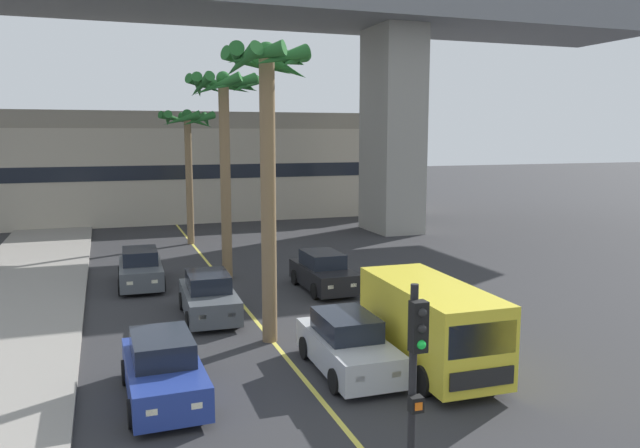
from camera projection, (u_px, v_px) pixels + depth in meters
name	position (u px, v px, depth m)	size (l,w,h in m)	color
lane_stripe_center	(236.00, 297.00, 24.40)	(0.14, 56.00, 0.01)	#DBCC4C
bridge_overpass	(209.00, 6.00, 35.40)	(62.24, 8.00, 17.30)	slate
pier_building_backdrop	(169.00, 167.00, 46.95)	(37.30, 8.04, 7.94)	#BCB29E
car_queue_front	(348.00, 345.00, 16.74)	(1.88, 4.13, 1.56)	#B7BABF
car_queue_second	(323.00, 273.00, 25.49)	(1.88, 4.12, 1.56)	black
car_queue_third	(141.00, 269.00, 26.13)	(1.92, 4.15, 1.56)	#4C5156
car_queue_fourth	(163.00, 370.00, 14.97)	(1.90, 4.13, 1.56)	navy
car_queue_fifth	(209.00, 297.00, 21.67)	(1.94, 4.15, 1.56)	#4C5156
delivery_van	(430.00, 323.00, 16.81)	(2.26, 5.30, 2.36)	yellow
traffic_light_median_near	(415.00, 383.00, 9.20)	(0.24, 0.37, 4.20)	black
palm_tree_near_median	(267.00, 113.00, 18.27)	(2.75, 2.76, 9.02)	brown
palm_tree_mid_median	(224.00, 116.00, 26.39)	(3.22, 3.25, 8.99)	brown
palm_tree_far_median	(188.00, 139.00, 35.38)	(3.24, 3.34, 7.75)	brown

